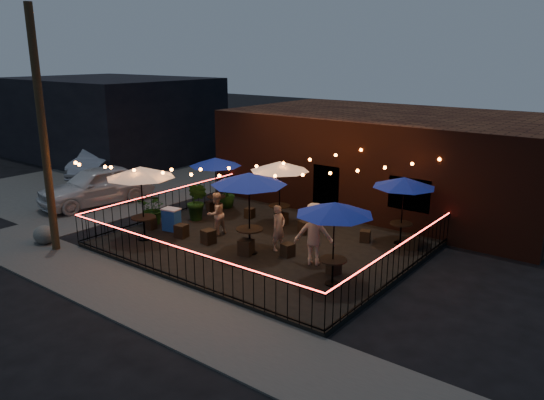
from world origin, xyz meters
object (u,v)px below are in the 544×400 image
Objects in this scene: cafe_table_1 at (215,163)px; cafe_table_3 at (280,167)px; cafe_table_4 at (335,210)px; cafe_table_5 at (404,183)px; utility_pole at (43,133)px; boulder at (45,235)px; cafe_table_0 at (140,173)px; cooler at (171,219)px; cafe_table_2 at (249,180)px.

cafe_table_3 is (2.94, 0.37, 0.14)m from cafe_table_1.
cafe_table_5 is at bearing 88.55° from cafe_table_4.
boulder is (-0.85, 0.09, -3.66)m from utility_pole.
utility_pole reaches higher than cafe_table_0.
cooler is at bearing -86.01° from cafe_table_1.
cafe_table_5 is at bearing 34.79° from cafe_table_0.
cafe_table_0 is 1.09× the size of cafe_table_4.
cafe_table_3 is 4.63m from cafe_table_5.
boulder is at bearing -112.97° from cafe_table_1.
cafe_table_2 is (3.96, -2.61, 0.35)m from cafe_table_1.
cafe_table_3 is 3.40× the size of cooler.
cafe_table_5 is at bearing 38.81° from utility_pole.
cafe_table_4 reaches higher than cafe_table_1.
cafe_table_5 reaches higher than cooler.
cafe_table_3 is at bearing 142.43° from cafe_table_4.
cafe_table_2 is at bearing -33.42° from cafe_table_1.
utility_pole is at bearing -161.19° from cafe_table_4.
cafe_table_0 is at bearing 51.04° from utility_pole.
cooler is (-7.20, 0.44, -1.79)m from cafe_table_4.
cafe_table_3 is at bearing 7.11° from cafe_table_1.
cafe_table_0 is 0.97× the size of cafe_table_3.
utility_pole reaches higher than cooler.
cafe_table_5 is at bearing 36.02° from boulder.
cafe_table_4 is 10.58m from boulder.
cafe_table_1 is at bearing -172.89° from cafe_table_3.
cafe_table_3 reaches higher than boulder.
boulder is at bearing 173.82° from utility_pole.
cafe_table_1 is at bearing 146.58° from cafe_table_2.
cafe_table_4 is at bearing -13.03° from cooler.
cafe_table_3 is (2.80, 4.21, -0.13)m from cafe_table_0.
utility_pole reaches higher than boulder.
cafe_table_2 is 1.16× the size of cafe_table_5.
utility_pole reaches higher than cafe_table_2.
utility_pole is at bearing -6.18° from boulder.
cafe_table_0 is 3.15× the size of boulder.
cafe_table_3 is 5.59m from cafe_table_4.
cafe_table_3 reaches higher than cafe_table_1.
utility_pole is 9.74m from cafe_table_4.
cafe_table_2 is at bearing -9.65° from cooler.
cafe_table_4 is at bearing -37.57° from cafe_table_3.
utility_pole is 6.61m from cafe_table_1.
cafe_table_1 is 0.81× the size of cafe_table_3.
cafe_table_4 is (9.09, 3.10, -1.64)m from utility_pole.
boulder is (-9.94, -3.00, -2.02)m from cafe_table_4.
cafe_table_1 is 0.85× the size of cafe_table_2.
cafe_table_0 is at bearing -87.81° from cafe_table_1.
utility_pole is at bearing -148.10° from cafe_table_2.
cafe_table_3 reaches higher than cooler.
cafe_table_4 is at bearing -7.20° from cafe_table_2.
cafe_table_2 is at bearing -132.37° from cafe_table_5.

